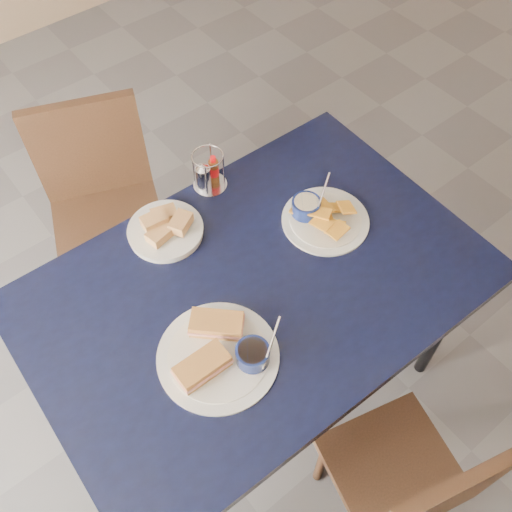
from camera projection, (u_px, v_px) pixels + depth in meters
ground at (236, 330)px, 2.39m from camera, size 6.00×6.00×0.00m
dining_table at (256, 295)px, 1.68m from camera, size 1.32×0.90×0.75m
chair_near at (415, 480)px, 1.62m from camera, size 0.43×0.43×0.76m
chair_far at (94, 198)px, 2.16m from camera, size 0.52×0.52×0.86m
sandwich_plate at (220, 351)px, 1.49m from camera, size 0.33×0.32×0.12m
plantain_plate at (319, 215)px, 1.75m from camera, size 0.27×0.27×0.12m
bread_basket at (165, 229)px, 1.72m from camera, size 0.23×0.23×0.07m
condiment_caddy at (208, 174)px, 1.81m from camera, size 0.11×0.11×0.14m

